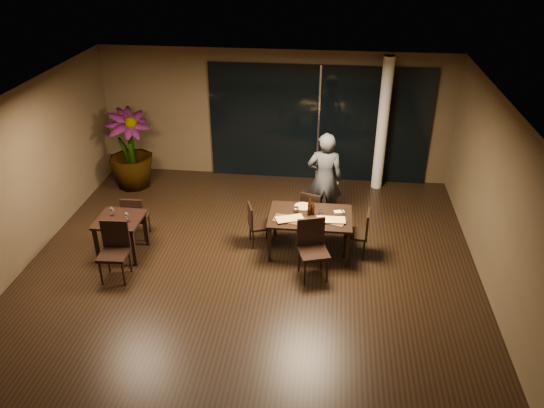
{
  "coord_description": "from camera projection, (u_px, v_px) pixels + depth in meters",
  "views": [
    {
      "loc": [
        1.28,
        -7.54,
        5.52
      ],
      "look_at": [
        0.32,
        0.61,
        1.05
      ],
      "focal_mm": 35.0,
      "sensor_mm": 36.0,
      "label": 1
    }
  ],
  "objects": [
    {
      "name": "ground",
      "position": [
        250.0,
        272.0,
        9.34
      ],
      "size": [
        8.0,
        8.0,
        0.0
      ],
      "primitive_type": "plane",
      "color": "black",
      "rests_on": "ground"
    },
    {
      "name": "wall_back",
      "position": [
        275.0,
        115.0,
        12.16
      ],
      "size": [
        8.0,
        0.1,
        3.0
      ],
      "primitive_type": "cube",
      "color": "#4B3D28",
      "rests_on": "ground"
    },
    {
      "name": "wall_front",
      "position": [
        182.0,
        391.0,
        5.09
      ],
      "size": [
        8.0,
        0.1,
        3.0
      ],
      "primitive_type": "cube",
      "color": "#4B3D28",
      "rests_on": "ground"
    },
    {
      "name": "wall_left",
      "position": [
        14.0,
        184.0,
        9.04
      ],
      "size": [
        0.1,
        8.0,
        3.0
      ],
      "primitive_type": "cube",
      "color": "#4B3D28",
      "rests_on": "ground"
    },
    {
      "name": "wall_right",
      "position": [
        506.0,
        211.0,
        8.21
      ],
      "size": [
        0.1,
        8.0,
        3.0
      ],
      "primitive_type": "cube",
      "color": "#4B3D28",
      "rests_on": "ground"
    },
    {
      "name": "ceiling",
      "position": [
        246.0,
        106.0,
        7.9
      ],
      "size": [
        8.0,
        8.0,
        0.04
      ],
      "primitive_type": "cube",
      "color": "white",
      "rests_on": "wall_back"
    },
    {
      "name": "window_panel",
      "position": [
        319.0,
        124.0,
        12.05
      ],
      "size": [
        5.0,
        0.06,
        2.7
      ],
      "primitive_type": "cube",
      "color": "black",
      "rests_on": "ground"
    },
    {
      "name": "column",
      "position": [
        383.0,
        125.0,
        11.56
      ],
      "size": [
        0.24,
        0.24,
        3.0
      ],
      "primitive_type": "cylinder",
      "color": "white",
      "rests_on": "ground"
    },
    {
      "name": "main_table",
      "position": [
        310.0,
        219.0,
        9.62
      ],
      "size": [
        1.5,
        1.0,
        0.75
      ],
      "color": "black",
      "rests_on": "ground"
    },
    {
      "name": "side_table",
      "position": [
        120.0,
        224.0,
        9.55
      ],
      "size": [
        0.8,
        0.8,
        0.75
      ],
      "color": "black",
      "rests_on": "ground"
    },
    {
      "name": "chair_main_far",
      "position": [
        312.0,
        209.0,
        10.33
      ],
      "size": [
        0.51,
        0.51,
        0.87
      ],
      "rotation": [
        0.0,
        0.0,
        2.82
      ],
      "color": "black",
      "rests_on": "ground"
    },
    {
      "name": "chair_main_near",
      "position": [
        312.0,
        245.0,
        9.02
      ],
      "size": [
        0.61,
        0.61,
        1.04
      ],
      "rotation": [
        0.0,
        0.0,
        0.31
      ],
      "color": "black",
      "rests_on": "ground"
    },
    {
      "name": "chair_main_left",
      "position": [
        256.0,
        222.0,
        9.91
      ],
      "size": [
        0.49,
        0.49,
        0.84
      ],
      "rotation": [
        0.0,
        0.0,
        1.9
      ],
      "color": "black",
      "rests_on": "ground"
    },
    {
      "name": "chair_main_right",
      "position": [
        361.0,
        231.0,
        9.59
      ],
      "size": [
        0.46,
        0.46,
        0.91
      ],
      "rotation": [
        0.0,
        0.0,
        -1.67
      ],
      "color": "black",
      "rests_on": "ground"
    },
    {
      "name": "chair_side_far",
      "position": [
        135.0,
        216.0,
        10.07
      ],
      "size": [
        0.44,
        0.44,
        0.91
      ],
      "rotation": [
        0.0,
        0.0,
        3.18
      ],
      "color": "black",
      "rests_on": "ground"
    },
    {
      "name": "chair_side_near",
      "position": [
        115.0,
        247.0,
        8.99
      ],
      "size": [
        0.5,
        0.5,
        1.02
      ],
      "rotation": [
        0.0,
        0.0,
        0.06
      ],
      "color": "black",
      "rests_on": "ground"
    },
    {
      "name": "diner",
      "position": [
        325.0,
        179.0,
        10.45
      ],
      "size": [
        0.66,
        0.44,
        1.91
      ],
      "primitive_type": "imported",
      "rotation": [
        0.0,
        0.0,
        3.13
      ],
      "color": "#2A2C2E",
      "rests_on": "ground"
    },
    {
      "name": "potted_plant",
      "position": [
        130.0,
        150.0,
        11.9
      ],
      "size": [
        1.39,
        1.39,
        1.8
      ],
      "primitive_type": "imported",
      "rotation": [
        0.0,
        0.0,
        0.76
      ],
      "color": "#1F511B",
      "rests_on": "ground"
    },
    {
      "name": "pizza_board_left",
      "position": [
        290.0,
        220.0,
        9.44
      ],
      "size": [
        0.62,
        0.39,
        0.01
      ],
      "primitive_type": "cube",
      "rotation": [
        0.0,
        0.0,
        -0.18
      ],
      "color": "#402214",
      "rests_on": "main_table"
    },
    {
      "name": "pizza_board_right",
      "position": [
        331.0,
        221.0,
        9.4
      ],
      "size": [
        0.56,
        0.41,
        0.01
      ],
      "primitive_type": "cube",
      "rotation": [
        0.0,
        0.0,
        -0.33
      ],
      "color": "#432D15",
      "rests_on": "main_table"
    },
    {
      "name": "oblong_pizza_left",
      "position": [
        290.0,
        219.0,
        9.43
      ],
      "size": [
        0.52,
        0.37,
        0.02
      ],
      "primitive_type": null,
      "rotation": [
        0.0,
        0.0,
        0.37
      ],
      "color": "maroon",
      "rests_on": "pizza_board_left"
    },
    {
      "name": "oblong_pizza_right",
      "position": [
        331.0,
        220.0,
        9.39
      ],
      "size": [
        0.49,
        0.25,
        0.02
      ],
      "primitive_type": null,
      "rotation": [
        0.0,
        0.0,
        0.05
      ],
      "color": "maroon",
      "rests_on": "pizza_board_right"
    },
    {
      "name": "round_pizza",
      "position": [
        303.0,
        207.0,
        9.86
      ],
      "size": [
        0.31,
        0.31,
        0.01
      ],
      "primitive_type": "cylinder",
      "color": "#B22413",
      "rests_on": "main_table"
    },
    {
      "name": "bottle_a",
      "position": [
        309.0,
        207.0,
        9.53
      ],
      "size": [
        0.07,
        0.07,
        0.31
      ],
      "primitive_type": null,
      "color": "black",
      "rests_on": "main_table"
    },
    {
      "name": "bottle_b",
      "position": [
        313.0,
        208.0,
        9.54
      ],
      "size": [
        0.06,
        0.06,
        0.27
      ],
      "primitive_type": null,
      "color": "black",
      "rests_on": "main_table"
    },
    {
      "name": "bottle_c",
      "position": [
        310.0,
        206.0,
        9.58
      ],
      "size": [
        0.07,
        0.07,
        0.3
      ],
      "primitive_type": null,
      "color": "black",
      "rests_on": "main_table"
    },
    {
      "name": "tumbler_left",
      "position": [
        296.0,
        209.0,
        9.68
      ],
      "size": [
        0.08,
        0.08,
        0.1
      ],
      "primitive_type": "cylinder",
      "color": "white",
      "rests_on": "main_table"
    },
    {
      "name": "tumbler_right",
      "position": [
        320.0,
        212.0,
        9.61
      ],
      "size": [
        0.08,
        0.08,
        0.09
      ],
      "primitive_type": "cylinder",
      "color": "white",
      "rests_on": "main_table"
    },
    {
      "name": "napkin_near",
      "position": [
        339.0,
        219.0,
        9.47
      ],
      "size": [
        0.2,
        0.14,
        0.01
      ],
      "primitive_type": "cube",
      "rotation": [
        0.0,
        0.0,
        0.22
      ],
      "color": "white",
      "rests_on": "main_table"
    },
    {
      "name": "napkin_far",
      "position": [
        339.0,
        212.0,
        9.69
      ],
      "size": [
        0.2,
        0.14,
        0.01
      ],
      "primitive_type": "cube",
      "rotation": [
        0.0,
        0.0,
        0.25
      ],
      "color": "white",
      "rests_on": "main_table"
    },
    {
      "name": "wine_glass_a",
      "position": [
        112.0,
        211.0,
        9.54
      ],
      "size": [
        0.08,
        0.08,
        0.17
      ],
      "primitive_type": null,
      "color": "white",
      "rests_on": "side_table"
    },
    {
      "name": "wine_glass_b",
      "position": [
        127.0,
        217.0,
        9.36
      ],
      "size": [
        0.08,
        0.08,
        0.18
      ],
      "primitive_type": null,
      "color": "white",
      "rests_on": "side_table"
    },
    {
      "name": "side_napkin",
      "position": [
        117.0,
        223.0,
        9.32
      ],
      "size": [
        0.2,
        0.15,
        0.01
      ],
      "primitive_type": "cube",
      "rotation": [
        0.0,
        0.0,
        0.21
      ],
      "color": "white",
      "rests_on": "side_table"
    }
  ]
}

